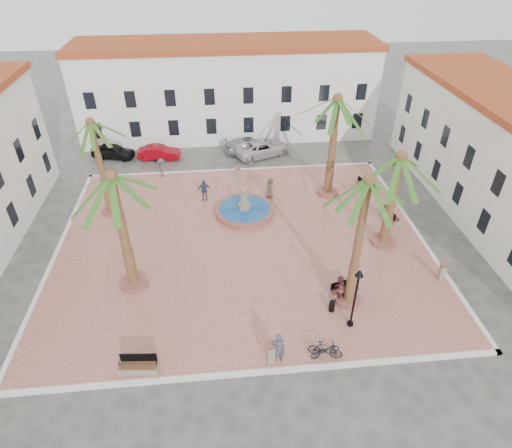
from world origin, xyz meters
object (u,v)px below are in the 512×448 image
(bollard_e, at_px, (442,271))
(lamppost_e, at_px, (393,181))
(palm_ne, at_px, (336,111))
(pedestrian_east, at_px, (388,213))
(bollard_se, at_px, (271,352))
(palm_sw, at_px, (114,191))
(fountain, at_px, (244,210))
(bench_e, at_px, (390,217))
(lamppost_s, at_px, (357,289))
(cyclist_a, at_px, (278,348))
(palm_nw, at_px, (93,133))
(pedestrian_north, at_px, (161,167))
(bicycle_a, at_px, (325,350))
(pedestrian_fountain_b, at_px, (204,190))
(palm_e, at_px, (399,169))
(bench_se, at_px, (344,291))
(pedestrian_fountain_a, at_px, (270,187))
(bicycle_b, at_px, (325,349))
(car_black, at_px, (113,151))
(litter_bin, at_px, (332,306))
(bollard_n, at_px, (238,174))
(car_silver, at_px, (250,145))
(car_white, at_px, (262,148))
(car_red, at_px, (159,152))
(bench_ne, at_px, (364,185))
(cyclist_b, at_px, (339,288))
(bench_s, at_px, (139,367))
(palm_s, at_px, (367,195))

(bollard_e, bearing_deg, lamppost_e, 92.57)
(palm_ne, height_order, pedestrian_east, palm_ne)
(lamppost_e, xyz_separation_m, bollard_se, (-11.26, -13.68, -1.77))
(palm_sw, bearing_deg, fountain, 44.46)
(pedestrian_east, bearing_deg, palm_sw, -63.16)
(bench_e, relative_size, lamppost_s, 0.47)
(bench_e, bearing_deg, cyclist_a, 124.90)
(fountain, relative_size, palm_ne, 0.53)
(palm_nw, distance_m, pedestrian_north, 8.81)
(bollard_e, height_order, cyclist_a, cyclist_a)
(bicycle_a, xyz_separation_m, pedestrian_fountain_b, (-6.32, 16.33, 0.49))
(palm_e, relative_size, bench_se, 3.75)
(pedestrian_east, bearing_deg, pedestrian_fountain_a, -106.87)
(bicycle_b, bearing_deg, cyclist_a, 108.96)
(bollard_se, relative_size, car_black, 0.31)
(bicycle_a, height_order, pedestrian_east, pedestrian_east)
(palm_nw, height_order, palm_ne, palm_ne)
(bench_e, height_order, litter_bin, bench_e)
(litter_bin, xyz_separation_m, bicycle_a, (-1.14, -3.14, 0.08))
(bollard_n, relative_size, pedestrian_east, 0.74)
(fountain, bearing_deg, car_silver, 82.73)
(pedestrian_fountain_b, height_order, car_silver, pedestrian_fountain_b)
(bicycle_a, relative_size, pedestrian_east, 0.96)
(palm_ne, height_order, car_white, palm_ne)
(palm_e, height_order, car_red, palm_e)
(bench_ne, xyz_separation_m, pedestrian_fountain_a, (-8.33, -0.74, 0.68))
(palm_ne, xyz_separation_m, cyclist_b, (-2.31, -12.31, -6.33))
(pedestrian_east, distance_m, car_red, 22.35)
(bench_e, relative_size, pedestrian_fountain_a, 1.08)
(palm_e, distance_m, pedestrian_fountain_b, 15.42)
(bench_s, height_order, cyclist_a, cyclist_a)
(lamppost_s, bearing_deg, palm_s, 77.88)
(lamppost_e, bearing_deg, car_black, 153.80)
(bench_e, xyz_separation_m, litter_bin, (-6.76, -8.83, 0.07))
(lamppost_e, distance_m, bollard_e, 8.70)
(car_black, bearing_deg, bicycle_b, -134.23)
(fountain, relative_size, palm_nw, 0.59)
(lamppost_e, xyz_separation_m, car_red, (-19.09, 10.93, -1.92))
(bench_ne, bearing_deg, car_white, 27.40)
(palm_sw, height_order, pedestrian_east, palm_sw)
(lamppost_s, bearing_deg, palm_e, 58.42)
(palm_ne, relative_size, bench_e, 4.35)
(car_red, bearing_deg, bench_ne, -108.16)
(litter_bin, bearing_deg, car_red, 118.92)
(lamppost_s, xyz_separation_m, car_white, (-2.57, 22.42, -2.19))
(bicycle_b, bearing_deg, palm_e, -15.81)
(pedestrian_fountain_b, bearing_deg, bollard_se, -78.45)
(palm_sw, relative_size, bench_e, 4.16)
(bench_se, height_order, bench_ne, bench_se)
(pedestrian_north, bearing_deg, bench_s, 167.44)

